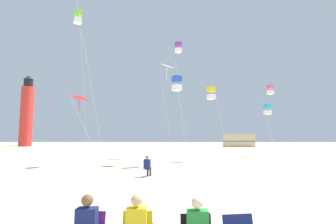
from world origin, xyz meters
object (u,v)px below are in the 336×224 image
kite_box_rainbow (270,90)px  kite_box_violet (178,48)px  kite_flyer_standing (148,165)px  kite_diamond_white (168,69)px  kite_box_blue (177,83)px  kite_box_gold (211,93)px  rv_van_tan (239,141)px  lighthouse_distant (27,113)px  kite_box_cyan (268,109)px  kite_box_lime (78,17)px  kite_diamond_scarlet (80,100)px

kite_box_rainbow → kite_box_violet: bearing=-166.2°
kite_flyer_standing → kite_diamond_white: (0.93, 6.77, 7.16)m
kite_box_blue → kite_box_gold: size_ratio=1.02×
kite_diamond_white → kite_box_gold: 4.82m
kite_box_rainbow → rv_van_tan: 26.25m
kite_box_rainbow → lighthouse_distant: lighthouse_distant is taller
kite_box_cyan → kite_box_lime: bearing=-160.8°
kite_box_lime → kite_diamond_scarlet: bearing=-60.3°
kite_flyer_standing → kite_box_cyan: bearing=-118.0°
kite_box_cyan → lighthouse_distant: size_ratio=0.34×
kite_flyer_standing → kite_box_lime: size_ratio=0.09×
kite_box_gold → kite_box_rainbow: bearing=40.5°
kite_box_blue → kite_diamond_white: (-0.74, 1.33, 1.49)m
kite_box_lime → rv_van_tan: 42.38m
kite_box_cyan → kite_box_gold: 8.34m
kite_box_violet → kite_box_rainbow: bearing=13.8°
kite_flyer_standing → rv_van_tan: size_ratio=0.18×
kite_box_violet → lighthouse_distant: size_ratio=0.75×
kite_flyer_standing → lighthouse_distant: size_ratio=0.07×
lighthouse_distant → kite_box_cyan: bearing=-34.1°
kite_diamond_white → kite_box_violet: size_ratio=0.66×
kite_flyer_standing → kite_box_gold: bearing=-105.8°
kite_box_blue → kite_box_cyan: bearing=39.5°
kite_diamond_scarlet → rv_van_tan: kite_diamond_scarlet is taller
kite_flyer_standing → lighthouse_distant: bearing=-40.6°
kite_box_violet → lighthouse_distant: (-35.10, 30.82, -4.20)m
rv_van_tan → kite_box_cyan: bearing=-100.7°
kite_box_blue → kite_box_lime: kite_box_lime is taller
kite_diamond_scarlet → kite_box_violet: 13.32m
lighthouse_distant → rv_van_tan: (48.73, -2.80, -6.45)m
kite_diamond_scarlet → rv_van_tan: 42.24m
kite_flyer_standing → kite_diamond_scarlet: 8.73m
kite_diamond_scarlet → kite_box_lime: bearing=119.7°
kite_flyer_standing → kite_diamond_scarlet: (-5.72, 4.96, 4.34)m
kite_diamond_scarlet → kite_box_lime: (-1.28, 2.25, 7.69)m
kite_box_rainbow → kite_diamond_scarlet: bearing=-149.5°
kite_box_rainbow → kite_diamond_white: size_ratio=1.01×
kite_diamond_white → kite_box_lime: 9.32m
kite_box_gold → rv_van_tan: 34.29m
kite_diamond_white → kite_box_gold: bearing=30.0°
kite_box_cyan → kite_box_gold: (-6.84, -4.68, 0.99)m
kite_diamond_white → lighthouse_distant: size_ratio=0.49×
kite_diamond_white → kite_box_gold: (3.93, 2.27, -1.63)m
kite_box_blue → lighthouse_distant: 52.02m
kite_flyer_standing → kite_diamond_white: 9.90m
kite_box_gold → rv_van_tan: bearing=71.6°
kite_box_cyan → kite_diamond_white: bearing=-147.2°
kite_box_violet → rv_van_tan: bearing=64.1°
kite_box_violet → kite_diamond_white: bearing=-99.0°
kite_box_violet → kite_box_gold: size_ratio=1.88×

